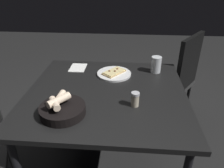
# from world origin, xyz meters

# --- Properties ---
(dining_table) EXTENTS (0.95, 1.01, 0.74)m
(dining_table) POSITION_xyz_m (0.00, 0.00, 0.68)
(dining_table) COLOR black
(dining_table) RESTS_ON ground
(pizza_plate) EXTENTS (0.25, 0.25, 0.04)m
(pizza_plate) POSITION_xyz_m (0.24, -0.03, 0.75)
(pizza_plate) COLOR white
(pizza_plate) RESTS_ON dining_table
(bread_basket) EXTENTS (0.25, 0.25, 0.11)m
(bread_basket) POSITION_xyz_m (-0.26, 0.21, 0.78)
(bread_basket) COLOR black
(bread_basket) RESTS_ON dining_table
(beer_glass) EXTENTS (0.07, 0.07, 0.12)m
(beer_glass) POSITION_xyz_m (0.31, -0.34, 0.80)
(beer_glass) COLOR silver
(beer_glass) RESTS_ON dining_table
(pepper_shaker) EXTENTS (0.05, 0.05, 0.09)m
(pepper_shaker) POSITION_xyz_m (-0.15, -0.18, 0.78)
(pepper_shaker) COLOR #BFB299
(pepper_shaker) RESTS_ON dining_table
(napkin) EXTENTS (0.16, 0.12, 0.00)m
(napkin) POSITION_xyz_m (0.34, 0.26, 0.75)
(napkin) COLOR white
(napkin) RESTS_ON dining_table
(chair_far) EXTENTS (0.61, 0.61, 0.95)m
(chair_far) POSITION_xyz_m (0.66, -0.57, 0.54)
(chair_far) COLOR #2B2B2B
(chair_far) RESTS_ON ground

